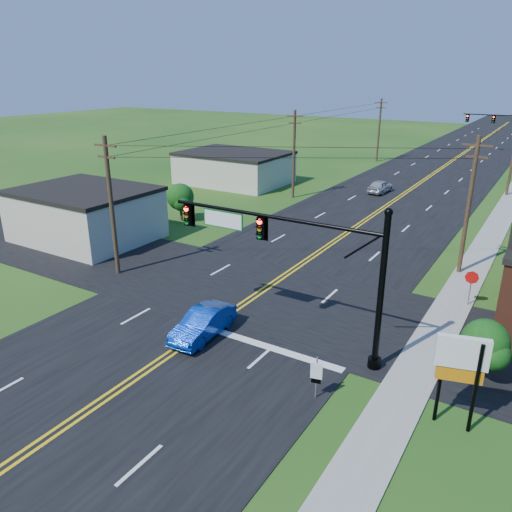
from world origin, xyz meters
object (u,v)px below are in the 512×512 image
Objects in this scene: signal_mast_main at (289,252)px; signal_mast_far at (499,125)px; route_sign at (316,375)px; blue_car at (203,324)px; stop_sign at (471,281)px.

signal_mast_main is 1.03× the size of signal_mast_far.
signal_mast_far is at bearing 78.74° from route_sign.
stop_sign reaches higher than blue_car.
signal_mast_main is at bearing -133.60° from stop_sign.
stop_sign is (10.77, 10.74, 0.85)m from blue_car.
signal_mast_far reaches higher than route_sign.
stop_sign is (6.80, -63.02, -3.00)m from signal_mast_far.
signal_mast_main reaches higher than blue_car.
stop_sign is (3.74, 12.43, 0.41)m from route_sign.
signal_mast_far is 5.11× the size of stop_sign.
route_sign is (3.16, -3.45, -3.61)m from signal_mast_main.
stop_sign is at bearing 41.52° from blue_car.
signal_mast_far is at bearing 90.11° from stop_sign.
blue_car is (-3.87, -1.76, -4.05)m from signal_mast_main.
signal_mast_main is at bearing 118.89° from route_sign.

